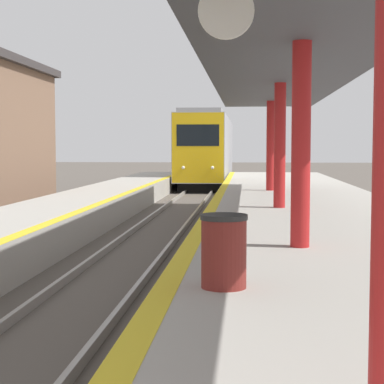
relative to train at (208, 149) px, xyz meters
name	(u,v)px	position (x,y,z in m)	size (l,w,h in m)	color
train	(208,149)	(0.00, 0.00, 0.00)	(2.81, 17.27, 4.57)	black
station_canopy	(289,67)	(3.46, -28.24, 1.87)	(3.62, 27.19, 3.53)	red
trash_bin	(224,251)	(2.32, -34.78, -1.02)	(0.55, 0.55, 0.86)	maroon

